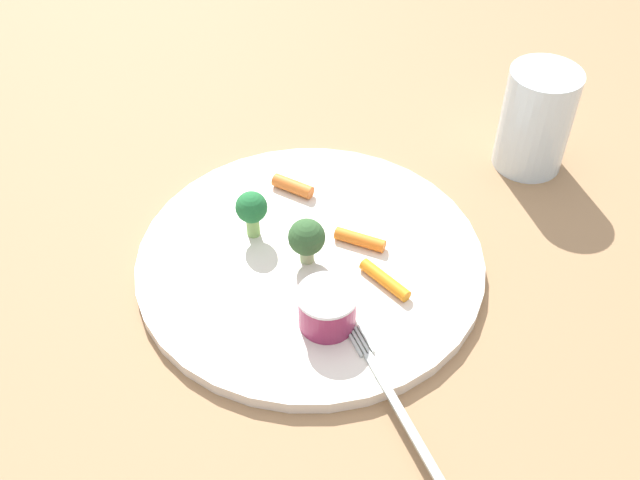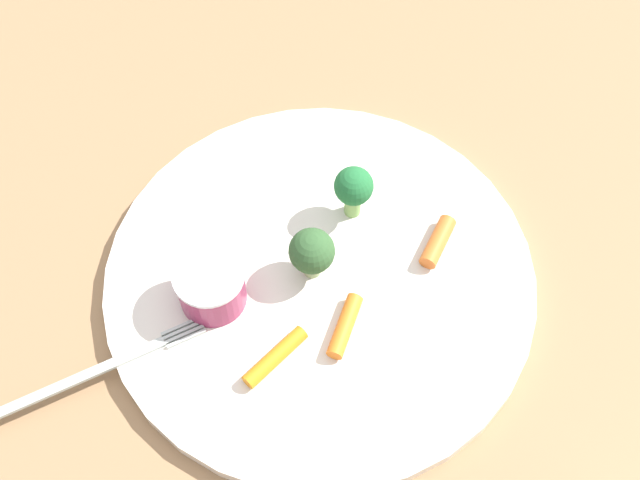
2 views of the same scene
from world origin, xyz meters
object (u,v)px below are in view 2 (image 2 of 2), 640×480
Objects in this scene: sauce_cup at (211,286)px; carrot_stick_2 at (280,359)px; broccoli_floret_1 at (352,187)px; carrot_stick_0 at (345,326)px; broccoli_floret_0 at (309,256)px; fork at (74,381)px; plate at (320,278)px; carrot_stick_1 at (438,242)px.

sauce_cup is 0.07m from carrot_stick_2.
sauce_cup is 0.12m from broccoli_floret_1.
broccoli_floret_1 is 0.10m from carrot_stick_0.
broccoli_floret_0 reaches higher than fork.
plate is at bearing 91.36° from broccoli_floret_1.
fork is at bearing 47.12° from carrot_stick_1.
plate is 7.53× the size of carrot_stick_1.
carrot_stick_2 is 0.13m from fork.
carrot_stick_1 is at bearing -140.50° from plate.
carrot_stick_1 is at bearing 177.80° from broccoli_floret_1.
sauce_cup reaches higher than plate.
fork is at bearing 36.17° from carrot_stick_0.
broccoli_floret_1 is 1.16× the size of carrot_stick_1.
sauce_cup is 0.11m from fork.
broccoli_floret_1 reaches higher than broccoli_floret_0.
plate is 0.18m from fork.
carrot_stick_2 is at bearing 92.64° from plate.
carrot_stick_0 is at bearing 135.79° from plate.
plate is at bearing -141.33° from sauce_cup.
carrot_stick_1 is 0.27× the size of fork.
fork is (0.05, 0.09, -0.02)m from sauce_cup.
carrot_stick_2 is (-0.00, 0.07, 0.01)m from plate.
fork is (0.11, 0.14, 0.01)m from plate.
broccoli_floret_1 reaches higher than plate.
carrot_stick_2 is (-0.06, 0.02, -0.01)m from sauce_cup.
carrot_stick_2 is (0.03, 0.04, -0.00)m from carrot_stick_0.
carrot_stick_2 is (-0.00, 0.13, -0.02)m from broccoli_floret_1.
broccoli_floret_0 is 0.94× the size of broccoli_floret_1.
carrot_stick_2 is at bearing 52.88° from carrot_stick_0.
plate is 0.03m from broccoli_floret_0.
carrot_stick_0 is 0.18m from fork.
plate is 0.08m from sauce_cup.
broccoli_floret_1 is at bearing -94.24° from broccoli_floret_0.
carrot_stick_2 is at bearing 63.21° from carrot_stick_1.
plate is 5.97× the size of carrot_stick_2.
broccoli_floret_1 reaches higher than sauce_cup.
carrot_stick_0 is at bearing -143.83° from fork.
broccoli_floret_0 is 0.06m from broccoli_floret_1.
plate is 6.52× the size of broccoli_floret_1.
sauce_cup is 1.06× the size of carrot_stick_0.
fork is (0.12, 0.07, -0.00)m from carrot_stick_2.
broccoli_floret_0 is at bearing 85.76° from broccoli_floret_1.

